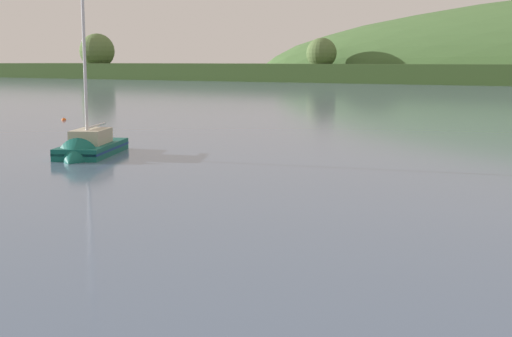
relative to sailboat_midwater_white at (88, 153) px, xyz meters
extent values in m
sphere|color=#56703D|center=(-162.76, 184.11, 10.47)|extent=(13.98, 13.98, 13.98)
sphere|color=#56703D|center=(-63.26, 181.64, 9.12)|extent=(10.12, 10.12, 10.12)
cube|color=#0F564C|center=(-0.42, 0.96, -0.24)|extent=(6.17, 8.62, 1.64)
cone|color=#0F564C|center=(1.20, -2.70, -0.24)|extent=(3.62, 3.08, 3.07)
cube|color=navy|center=(-0.42, 0.96, 0.20)|extent=(6.20, 8.63, 0.17)
cube|color=#BCB299|center=(-0.34, 0.78, 1.10)|extent=(3.45, 4.18, 1.05)
cylinder|color=silver|center=(-0.02, 0.04, 6.86)|extent=(0.22, 0.22, 12.56)
cylinder|color=silver|center=(-0.87, 1.97, 1.78)|extent=(1.87, 3.92, 0.18)
sphere|color=#EA5B19|center=(-24.52, 22.84, -0.26)|extent=(0.52, 0.52, 0.52)
cylinder|color=black|center=(-24.52, 22.84, 0.04)|extent=(0.04, 0.04, 0.08)
camera|label=1|loc=(35.58, -38.60, 6.54)|focal=50.35mm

